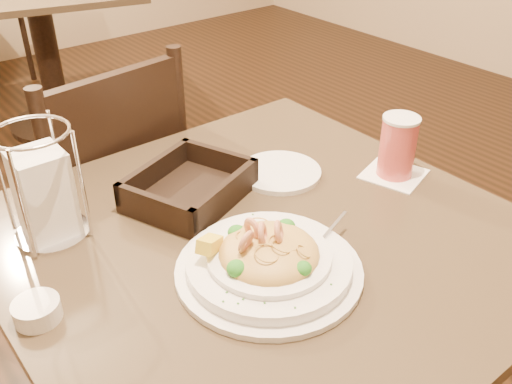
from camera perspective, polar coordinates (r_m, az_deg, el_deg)
main_table at (r=1.20m, az=0.61°, el=-13.19°), size 0.90×0.90×0.74m
background_table at (r=3.16m, az=-20.51°, el=14.60°), size 1.09×1.09×0.74m
dining_chair_near at (r=1.60m, az=-14.99°, el=-1.48°), size 0.47×0.47×0.93m
pasta_bowl at (r=0.94m, az=1.25°, el=-6.79°), size 0.34×0.31×0.10m
drink_glass at (r=1.22m, az=13.98°, el=4.38°), size 0.15×0.15×0.13m
bread_basket at (r=1.14m, az=-6.66°, el=0.31°), size 0.28×0.25×0.06m
napkin_caddy at (r=1.06m, az=-20.46°, el=0.03°), size 0.13×0.13×0.21m
side_plate at (r=1.22m, az=2.40°, el=2.00°), size 0.22×0.22×0.01m
butter_ramekin at (r=0.93m, az=-21.06°, el=-11.01°), size 0.08×0.08×0.03m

